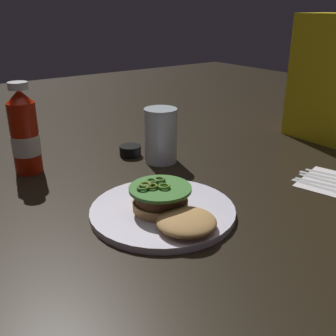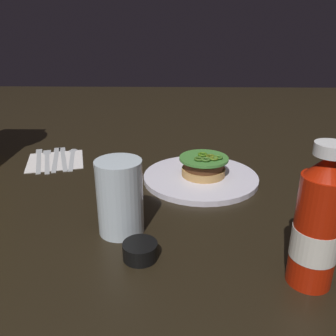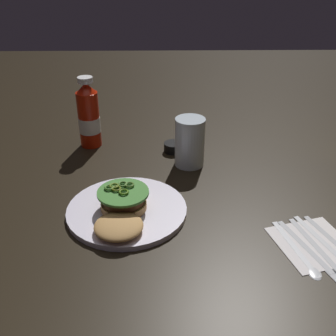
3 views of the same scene
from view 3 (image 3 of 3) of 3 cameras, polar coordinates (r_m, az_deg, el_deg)
name	(u,v)px [view 3 (image 3 of 3)]	position (r m, az deg, el deg)	size (l,w,h in m)	color
ground_plane	(178,184)	(1.04, 1.36, -2.35)	(3.00, 3.00, 0.00)	black
dinner_plate	(127,210)	(0.93, -5.87, -5.98)	(0.28, 0.28, 0.01)	white
burger_sandwich	(122,209)	(0.89, -6.62, -5.78)	(0.19, 0.12, 0.05)	tan
ketchup_bottle	(89,116)	(1.23, -11.23, 7.23)	(0.07, 0.07, 0.21)	#B81C08
water_glass	(190,142)	(1.10, 3.11, 3.70)	(0.08, 0.08, 0.14)	silver
condiment_cup	(173,147)	(1.20, 0.78, 3.00)	(0.06, 0.06, 0.03)	black
napkin	(313,243)	(0.90, 20.02, -10.08)	(0.15, 0.15, 0.00)	white
spoon_utensil	(302,255)	(0.85, 18.59, -11.73)	(0.18, 0.06, 0.00)	silver
table_knife	(312,252)	(0.87, 19.88, -11.20)	(0.19, 0.08, 0.00)	silver
steak_knife	(321,250)	(0.88, 20.99, -10.89)	(0.20, 0.07, 0.00)	silver
fork_utensil	(329,246)	(0.90, 21.98, -10.26)	(0.18, 0.08, 0.00)	silver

